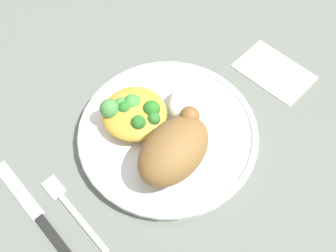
{
  "coord_description": "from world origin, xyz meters",
  "views": [
    {
      "loc": [
        -0.23,
        -0.19,
        0.52
      ],
      "look_at": [
        0.0,
        0.0,
        0.03
      ],
      "focal_mm": 41.39,
      "sensor_mm": 36.0,
      "label": 1
    }
  ],
  "objects_px": {
    "rice_pile": "(196,105)",
    "fork": "(72,209)",
    "napkin": "(274,71)",
    "roasted_chicken": "(174,149)",
    "mac_cheese_with_broccoli": "(134,112)",
    "knife": "(39,217)",
    "plate": "(168,133)"
  },
  "relations": [
    {
      "from": "rice_pile",
      "to": "fork",
      "type": "bearing_deg",
      "value": 169.42
    },
    {
      "from": "fork",
      "to": "napkin",
      "type": "relative_size",
      "value": 1.15
    },
    {
      "from": "roasted_chicken",
      "to": "fork",
      "type": "relative_size",
      "value": 0.88
    },
    {
      "from": "mac_cheese_with_broccoli",
      "to": "knife",
      "type": "distance_m",
      "value": 0.2
    },
    {
      "from": "plate",
      "to": "fork",
      "type": "distance_m",
      "value": 0.18
    },
    {
      "from": "mac_cheese_with_broccoli",
      "to": "knife",
      "type": "bearing_deg",
      "value": 178.96
    },
    {
      "from": "napkin",
      "to": "roasted_chicken",
      "type": "bearing_deg",
      "value": 174.78
    },
    {
      "from": "knife",
      "to": "fork",
      "type": "bearing_deg",
      "value": -35.53
    },
    {
      "from": "mac_cheese_with_broccoli",
      "to": "fork",
      "type": "relative_size",
      "value": 0.69
    },
    {
      "from": "roasted_chicken",
      "to": "fork",
      "type": "height_order",
      "value": "roasted_chicken"
    },
    {
      "from": "plate",
      "to": "roasted_chicken",
      "type": "height_order",
      "value": "roasted_chicken"
    },
    {
      "from": "roasted_chicken",
      "to": "napkin",
      "type": "distance_m",
      "value": 0.26
    },
    {
      "from": "fork",
      "to": "napkin",
      "type": "bearing_deg",
      "value": -13.24
    },
    {
      "from": "roasted_chicken",
      "to": "plate",
      "type": "bearing_deg",
      "value": 48.15
    },
    {
      "from": "mac_cheese_with_broccoli",
      "to": "plate",
      "type": "bearing_deg",
      "value": -72.03
    },
    {
      "from": "plate",
      "to": "mac_cheese_with_broccoli",
      "type": "relative_size",
      "value": 2.8
    },
    {
      "from": "roasted_chicken",
      "to": "fork",
      "type": "distance_m",
      "value": 0.17
    },
    {
      "from": "knife",
      "to": "napkin",
      "type": "xyz_separation_m",
      "value": [
        0.43,
        -0.12,
        -0.0
      ]
    },
    {
      "from": "roasted_chicken",
      "to": "knife",
      "type": "bearing_deg",
      "value": 151.79
    },
    {
      "from": "rice_pile",
      "to": "napkin",
      "type": "height_order",
      "value": "rice_pile"
    },
    {
      "from": "mac_cheese_with_broccoli",
      "to": "napkin",
      "type": "distance_m",
      "value": 0.26
    },
    {
      "from": "fork",
      "to": "mac_cheese_with_broccoli",
      "type": "bearing_deg",
      "value": 8.0
    },
    {
      "from": "rice_pile",
      "to": "napkin",
      "type": "distance_m",
      "value": 0.17
    },
    {
      "from": "rice_pile",
      "to": "mac_cheese_with_broccoli",
      "type": "xyz_separation_m",
      "value": [
        -0.07,
        0.07,
        -0.0
      ]
    },
    {
      "from": "napkin",
      "to": "plate",
      "type": "bearing_deg",
      "value": 163.96
    },
    {
      "from": "mac_cheese_with_broccoli",
      "to": "knife",
      "type": "height_order",
      "value": "mac_cheese_with_broccoli"
    },
    {
      "from": "plate",
      "to": "mac_cheese_with_broccoli",
      "type": "height_order",
      "value": "mac_cheese_with_broccoli"
    },
    {
      "from": "rice_pile",
      "to": "knife",
      "type": "height_order",
      "value": "rice_pile"
    },
    {
      "from": "rice_pile",
      "to": "mac_cheese_with_broccoli",
      "type": "distance_m",
      "value": 0.1
    },
    {
      "from": "rice_pile",
      "to": "napkin",
      "type": "xyz_separation_m",
      "value": [
        0.16,
        -0.05,
        -0.04
      ]
    },
    {
      "from": "plate",
      "to": "rice_pile",
      "type": "distance_m",
      "value": 0.06
    },
    {
      "from": "mac_cheese_with_broccoli",
      "to": "fork",
      "type": "bearing_deg",
      "value": -172.0
    }
  ]
}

